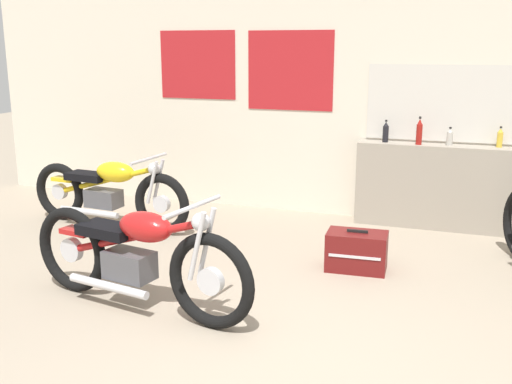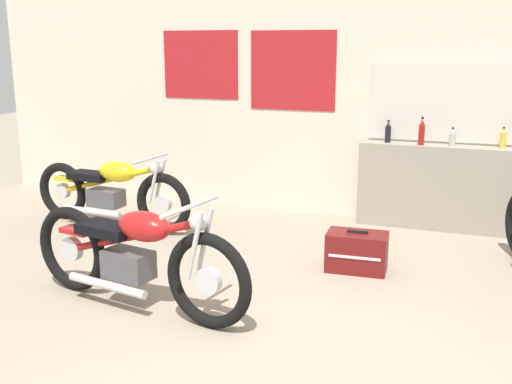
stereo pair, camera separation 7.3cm
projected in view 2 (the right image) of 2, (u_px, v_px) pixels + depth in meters
The scene contains 10 objects.
ground_plane at pixel (270, 379), 3.54m from camera, with size 24.00×24.00×0.00m, color gray.
wall_back at pixel (382, 95), 6.56m from camera, with size 10.00×0.07×2.80m.
sill_counter at pixel (437, 187), 6.40m from camera, with size 1.65×0.28×0.91m.
bottle_leftmost at pixel (388, 133), 6.46m from camera, with size 0.06×0.06×0.24m.
bottle_left_center at pixel (422, 132), 6.28m from camera, with size 0.06×0.06×0.30m.
bottle_center at pixel (452, 138), 6.23m from camera, with size 0.06×0.06×0.19m.
bottle_right_center at pixel (503, 139), 6.11m from camera, with size 0.06×0.06×0.22m.
motorcycle_red at pixel (134, 254), 4.43m from camera, with size 2.00×0.64×0.88m.
motorcycle_yellow at pixel (110, 191), 6.49m from camera, with size 2.00×0.64×0.81m.
hard_case_darkred at pixel (357, 252), 5.24m from camera, with size 0.54×0.35×0.37m.
Camera 2 is at (1.03, -3.01, 1.92)m, focal length 42.00 mm.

